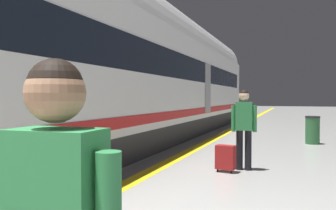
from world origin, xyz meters
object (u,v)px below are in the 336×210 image
object	(u,v)px
suitcase_near	(226,157)
waste_bin	(313,130)
high_speed_train	(88,58)
passenger_near	(244,123)

from	to	relation	value
suitcase_near	waste_bin	distance (m)	5.45
high_speed_train	suitcase_near	bearing A→B (deg)	-5.51
passenger_near	suitcase_near	distance (m)	0.82
high_speed_train	waste_bin	distance (m)	7.47
suitcase_near	waste_bin	world-z (taller)	waste_bin
high_speed_train	suitcase_near	distance (m)	4.15
high_speed_train	suitcase_near	world-z (taller)	high_speed_train
waste_bin	suitcase_near	bearing A→B (deg)	-110.08
high_speed_train	passenger_near	world-z (taller)	high_speed_train
passenger_near	suitcase_near	size ratio (longest dim) A/B	3.07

